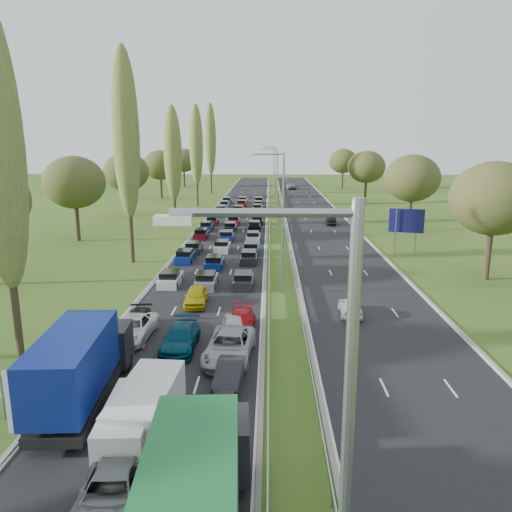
{
  "coord_description": "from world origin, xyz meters",
  "views": [
    {
      "loc": [
        3.36,
        1.57,
        12.69
      ],
      "look_at": [
        2.01,
        50.8,
        1.5
      ],
      "focal_mm": 35.0,
      "sensor_mm": 36.0,
      "label": 1
    }
  ],
  "objects_px": {
    "near_car_3": "(137,322)",
    "white_van_rear": "(131,423)",
    "near_car_2": "(132,328)",
    "white_van_front": "(148,406)",
    "blue_lorry": "(81,365)",
    "direction_sign": "(406,223)"
  },
  "relations": [
    {
      "from": "white_van_rear",
      "to": "white_van_front",
      "type": "bearing_deg",
      "value": 65.51
    },
    {
      "from": "near_car_3",
      "to": "white_van_rear",
      "type": "xyz_separation_m",
      "value": [
        3.24,
        -13.08,
        0.35
      ]
    },
    {
      "from": "near_car_3",
      "to": "direction_sign",
      "type": "xyz_separation_m",
      "value": [
        25.12,
        26.15,
        2.89
      ]
    },
    {
      "from": "near_car_2",
      "to": "white_van_front",
      "type": "bearing_deg",
      "value": -68.09
    },
    {
      "from": "direction_sign",
      "to": "near_car_3",
      "type": "bearing_deg",
      "value": -133.85
    },
    {
      "from": "near_car_3",
      "to": "white_van_front",
      "type": "xyz_separation_m",
      "value": [
        3.69,
        -11.93,
        0.48
      ]
    },
    {
      "from": "direction_sign",
      "to": "near_car_2",
      "type": "bearing_deg",
      "value": -132.4
    },
    {
      "from": "blue_lorry",
      "to": "white_van_front",
      "type": "height_order",
      "value": "blue_lorry"
    },
    {
      "from": "near_car_2",
      "to": "white_van_rear",
      "type": "xyz_separation_m",
      "value": [
        3.18,
        -11.78,
        0.27
      ]
    },
    {
      "from": "near_car_2",
      "to": "near_car_3",
      "type": "distance_m",
      "value": 1.3
    },
    {
      "from": "blue_lorry",
      "to": "direction_sign",
      "type": "height_order",
      "value": "direction_sign"
    },
    {
      "from": "white_van_rear",
      "to": "near_car_2",
      "type": "bearing_deg",
      "value": 102.09
    },
    {
      "from": "near_car_3",
      "to": "white_van_front",
      "type": "bearing_deg",
      "value": -77.6
    },
    {
      "from": "near_car_2",
      "to": "white_van_front",
      "type": "xyz_separation_m",
      "value": [
        3.64,
        -10.63,
        0.41
      ]
    },
    {
      "from": "near_car_3",
      "to": "white_van_front",
      "type": "relative_size",
      "value": 0.8
    },
    {
      "from": "white_van_front",
      "to": "white_van_rear",
      "type": "bearing_deg",
      "value": -108.12
    },
    {
      "from": "near_car_3",
      "to": "blue_lorry",
      "type": "height_order",
      "value": "blue_lorry"
    },
    {
      "from": "white_van_front",
      "to": "direction_sign",
      "type": "xyz_separation_m",
      "value": [
        21.43,
        38.08,
        2.41
      ]
    },
    {
      "from": "near_car_2",
      "to": "blue_lorry",
      "type": "relative_size",
      "value": 0.56
    },
    {
      "from": "near_car_3",
      "to": "white_van_rear",
      "type": "distance_m",
      "value": 13.48
    },
    {
      "from": "blue_lorry",
      "to": "white_van_rear",
      "type": "bearing_deg",
      "value": -48.93
    },
    {
      "from": "near_car_3",
      "to": "white_van_rear",
      "type": "bearing_deg",
      "value": -80.89
    }
  ]
}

